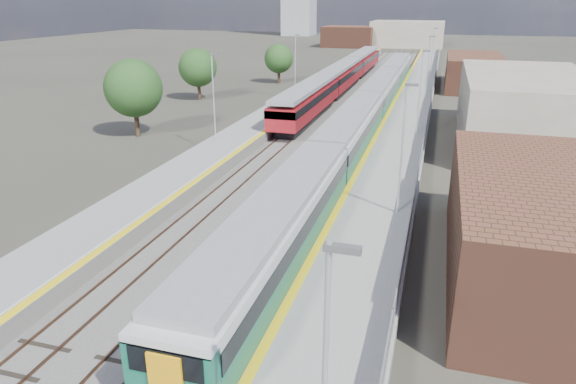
% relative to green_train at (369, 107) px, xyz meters
% --- Properties ---
extents(ground, '(320.00, 320.00, 0.00)m').
position_rel_green_train_xyz_m(ground, '(-1.50, 3.83, -2.34)').
color(ground, '#47443A').
rests_on(ground, ground).
extents(ballast_bed, '(10.50, 155.00, 0.06)m').
position_rel_green_train_xyz_m(ballast_bed, '(-3.75, 6.33, -2.31)').
color(ballast_bed, '#565451').
rests_on(ballast_bed, ground).
extents(tracks, '(8.96, 160.00, 0.17)m').
position_rel_green_train_xyz_m(tracks, '(-3.15, 8.01, -2.23)').
color(tracks, '#4C3323').
rests_on(tracks, ground).
extents(platform_right, '(4.70, 155.00, 8.52)m').
position_rel_green_train_xyz_m(platform_right, '(3.78, 6.33, -1.80)').
color(platform_right, slate).
rests_on(platform_right, ground).
extents(platform_left, '(4.30, 155.00, 8.52)m').
position_rel_green_train_xyz_m(platform_left, '(-10.55, 6.32, -1.82)').
color(platform_left, slate).
rests_on(platform_left, ground).
extents(buildings, '(72.00, 185.50, 40.00)m').
position_rel_green_train_xyz_m(buildings, '(-19.62, 92.43, 8.37)').
color(buildings, brown).
rests_on(buildings, ground).
extents(green_train, '(3.02, 83.89, 3.32)m').
position_rel_green_train_xyz_m(green_train, '(0.00, 0.00, 0.00)').
color(green_train, black).
rests_on(green_train, ground).
extents(red_train, '(3.06, 61.90, 3.86)m').
position_rel_green_train_xyz_m(red_train, '(-7.00, 22.71, -0.06)').
color(red_train, black).
rests_on(red_train, ground).
extents(tree_a, '(5.52, 5.52, 7.48)m').
position_rel_green_train_xyz_m(tree_a, '(-21.40, -9.17, 2.37)').
color(tree_a, '#382619').
rests_on(tree_a, ground).
extents(tree_b, '(5.01, 5.01, 6.80)m').
position_rel_green_train_xyz_m(tree_b, '(-24.11, 10.45, 1.94)').
color(tree_b, '#382619').
rests_on(tree_b, ground).
extents(tree_c, '(4.56, 4.56, 6.18)m').
position_rel_green_train_xyz_m(tree_c, '(-18.23, 27.49, 1.55)').
color(tree_c, '#382619').
rests_on(tree_c, ground).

